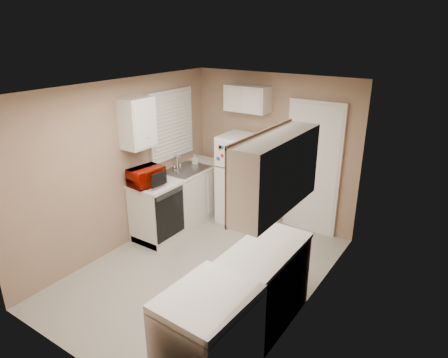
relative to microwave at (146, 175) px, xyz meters
The scene contains 19 objects.
floor 1.57m from the microwave, 10.43° to the right, with size 3.80×3.80×0.00m, color #BBB7AC.
ceiling 1.79m from the microwave, 10.43° to the right, with size 3.80×3.80×0.00m, color white.
wall_left 0.36m from the microwave, 139.75° to the right, with size 3.80×3.80×0.00m, color #9E7F67.
wall_right 2.56m from the microwave, ahead, with size 3.80×3.80×0.00m, color #9E7F67.
wall_back 2.05m from the microwave, 55.74° to the left, with size 2.80×2.80×0.00m, color #9E7F67.
wall_front 2.41m from the microwave, 61.43° to the right, with size 2.80×2.80×0.00m, color #9E7F67.
left_counter 0.91m from the microwave, 85.85° to the left, with size 0.60×1.80×0.90m, color silver.
dishwasher 0.66m from the microwave, 14.57° to the left, with size 0.03×0.58×0.72m, color black.
sink 0.86m from the microwave, 86.59° to the left, with size 0.54×0.74×0.16m, color gray.
microwave is the anchor object (origin of this frame).
soap_bottle 1.14m from the microwave, 90.00° to the left, with size 0.07×0.08×0.16m, color silver.
window_blinds 1.02m from the microwave, 104.06° to the left, with size 0.10×0.98×1.08m, color silver.
upper_cabinet_left 0.76m from the microwave, behind, with size 0.30×0.45×0.70m, color silver.
refrigerator 1.55m from the microwave, 58.67° to the left, with size 0.60×0.59×1.47m, color white.
cabinet_over_fridge 1.96m from the microwave, 64.01° to the left, with size 0.70×0.30×0.40m, color silver.
interior_door 2.48m from the microwave, 41.70° to the left, with size 0.86×0.06×2.08m, color white.
right_counter 2.54m from the microwave, 24.21° to the right, with size 0.60×2.00×0.90m, color silver.
stove 2.86m from the microwave, 35.69° to the right, with size 0.66×0.81×0.99m, color white.
upper_cabinet_right 2.61m from the microwave, 16.52° to the right, with size 0.30×1.20×0.70m, color silver.
Camera 1 is at (2.76, -3.60, 3.05)m, focal length 32.00 mm.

